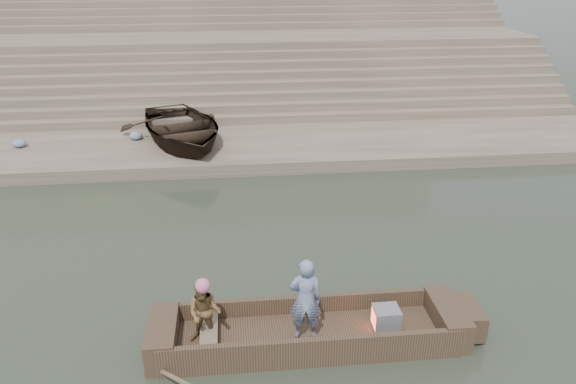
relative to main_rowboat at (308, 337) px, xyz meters
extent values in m
plane|color=#2D3729|center=(-3.83, 1.86, -0.11)|extent=(120.00, 120.00, 0.00)
cube|color=gray|center=(-3.83, 9.86, 0.09)|extent=(32.00, 4.00, 0.40)
cube|color=gray|center=(-3.83, 17.36, 1.29)|extent=(32.00, 3.00, 2.80)
cube|color=gray|center=(-3.83, 24.36, 2.49)|extent=(32.00, 3.00, 5.20)
cube|color=gray|center=(-3.83, 12.11, 0.24)|extent=(32.00, 0.50, 0.70)
cube|color=gray|center=(-3.83, 12.61, 0.39)|extent=(32.00, 0.50, 1.00)
cube|color=gray|center=(-3.83, 13.11, 0.54)|extent=(32.00, 0.50, 1.30)
cube|color=gray|center=(-3.83, 13.61, 0.69)|extent=(32.00, 0.50, 1.60)
cube|color=gray|center=(-3.83, 14.11, 0.84)|extent=(32.00, 0.50, 1.90)
cube|color=gray|center=(-3.83, 14.61, 0.99)|extent=(32.00, 0.50, 2.20)
cube|color=gray|center=(-3.83, 15.11, 1.14)|extent=(32.00, 0.50, 2.50)
cube|color=gray|center=(-3.83, 15.61, 1.29)|extent=(32.00, 0.50, 2.80)
cube|color=gray|center=(-3.83, 19.11, 1.44)|extent=(32.00, 0.50, 3.10)
cube|color=gray|center=(-3.83, 19.61, 1.59)|extent=(32.00, 0.50, 3.40)
cube|color=gray|center=(-3.83, 20.11, 1.74)|extent=(32.00, 0.50, 3.70)
cube|color=gray|center=(-3.83, 20.61, 1.89)|extent=(32.00, 0.50, 4.00)
cube|color=gray|center=(-3.83, 21.11, 2.04)|extent=(32.00, 0.50, 4.30)
cube|color=gray|center=(-3.83, 21.61, 2.19)|extent=(32.00, 0.50, 4.60)
cube|color=gray|center=(-3.83, 22.11, 2.34)|extent=(32.00, 0.50, 4.90)
cube|color=gray|center=(-3.83, 22.61, 2.49)|extent=(32.00, 0.50, 5.20)
cube|color=brown|center=(0.00, 0.00, 0.00)|extent=(5.00, 1.30, 0.22)
cube|color=brown|center=(0.00, -0.62, 0.17)|extent=(5.20, 0.12, 0.56)
cube|color=brown|center=(0.00, 0.62, 0.17)|extent=(5.20, 0.12, 0.56)
cube|color=brown|center=(-2.55, 0.00, 0.19)|extent=(0.50, 1.30, 0.60)
cube|color=brown|center=(2.55, 0.00, 0.19)|extent=(0.50, 1.30, 0.60)
cube|color=brown|center=(2.95, 0.00, 0.21)|extent=(0.35, 0.90, 0.50)
cube|color=#937A5B|center=(-1.75, 0.00, 0.29)|extent=(0.30, 1.20, 0.08)
cylinder|color=#937A5B|center=(-2.40, -0.90, 0.19)|extent=(1.03, 2.10, 1.36)
sphere|color=pink|center=(-1.80, -0.05, 1.25)|extent=(0.26, 0.26, 0.26)
imported|color=navy|center=(-0.08, -0.11, 0.89)|extent=(0.61, 0.43, 1.57)
imported|color=#267332|center=(-1.80, -0.05, 0.71)|extent=(0.67, 0.57, 1.20)
cube|color=slate|center=(1.40, 0.00, 0.31)|extent=(0.46, 0.42, 0.40)
cube|color=#E5593F|center=(1.19, 0.00, 0.31)|extent=(0.04, 0.34, 0.32)
imported|color=#2D2116|center=(-2.89, 10.15, 0.80)|extent=(4.93, 5.82, 1.03)
ellipsoid|color=#3F5999|center=(-4.47, 10.63, 0.42)|extent=(0.44, 0.44, 0.26)
ellipsoid|color=#3F5999|center=(-8.17, 10.24, 0.42)|extent=(0.44, 0.44, 0.26)
camera|label=1|loc=(-1.20, -8.01, 6.48)|focal=34.97mm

